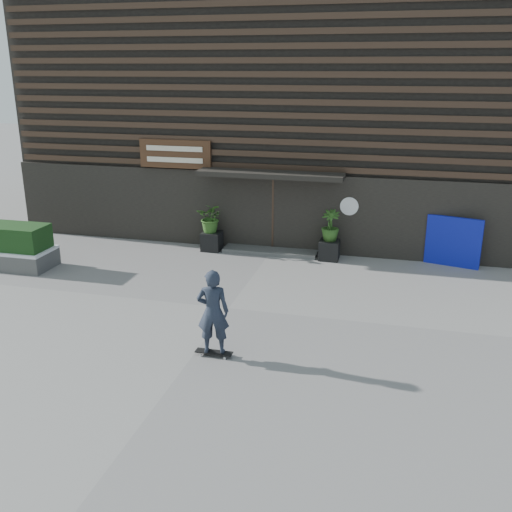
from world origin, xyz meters
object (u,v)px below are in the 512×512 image
(planter_pot_right, at_px, (329,250))
(skateboarder, at_px, (213,312))
(blue_tarp, at_px, (453,242))
(planter_pot_left, at_px, (212,241))

(planter_pot_right, bearing_deg, skateboarder, -102.18)
(blue_tarp, height_order, skateboarder, skateboarder)
(planter_pot_right, distance_m, blue_tarp, 3.65)
(blue_tarp, bearing_deg, skateboarder, -110.79)
(planter_pot_left, bearing_deg, skateboarder, -71.22)
(blue_tarp, distance_m, skateboarder, 8.77)
(planter_pot_left, bearing_deg, blue_tarp, 2.32)
(blue_tarp, bearing_deg, planter_pot_right, -160.56)
(planter_pot_left, relative_size, planter_pot_right, 1.00)
(planter_pot_left, height_order, skateboarder, skateboarder)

